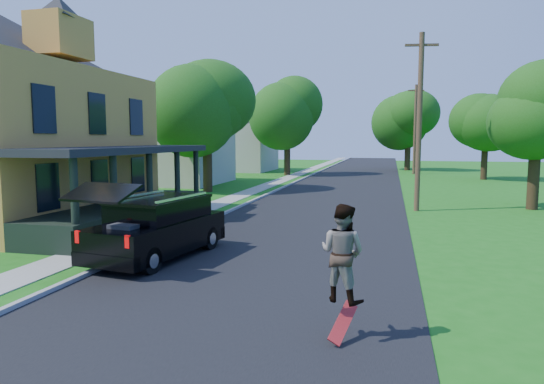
% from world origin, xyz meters
% --- Properties ---
extents(ground, '(140.00, 140.00, 0.00)m').
position_xyz_m(ground, '(0.00, 0.00, 0.00)').
color(ground, '#196414').
rests_on(ground, ground).
extents(street, '(8.00, 120.00, 0.02)m').
position_xyz_m(street, '(0.00, 20.00, 0.00)').
color(street, black).
rests_on(street, ground).
extents(curb, '(0.15, 120.00, 0.12)m').
position_xyz_m(curb, '(-4.05, 20.00, 0.00)').
color(curb, gray).
rests_on(curb, ground).
extents(sidewalk, '(1.30, 120.00, 0.03)m').
position_xyz_m(sidewalk, '(-5.60, 20.00, 0.00)').
color(sidewalk, gray).
rests_on(sidewalk, ground).
extents(front_walk, '(6.50, 1.20, 0.03)m').
position_xyz_m(front_walk, '(-9.50, 6.00, 0.00)').
color(front_walk, gray).
rests_on(front_walk, ground).
extents(neighbor_house_mid, '(12.78, 12.78, 8.30)m').
position_xyz_m(neighbor_house_mid, '(-13.50, 24.00, 4.19)').
color(neighbor_house_mid, beige).
rests_on(neighbor_house_mid, ground).
extents(neighbor_house_far, '(12.78, 12.78, 8.30)m').
position_xyz_m(neighbor_house_far, '(-13.50, 40.00, 4.19)').
color(neighbor_house_far, beige).
rests_on(neighbor_house_far, ground).
extents(black_suv, '(2.56, 5.20, 2.32)m').
position_xyz_m(black_suv, '(-3.20, 1.50, 0.89)').
color(black_suv, black).
rests_on(black_suv, ground).
extents(skateboarder, '(1.00, 0.91, 1.67)m').
position_xyz_m(skateboarder, '(2.50, -2.91, 1.49)').
color(skateboarder, black).
rests_on(skateboarder, ground).
extents(skateboard, '(0.44, 0.71, 0.59)m').
position_xyz_m(skateboard, '(2.55, -3.07, 0.31)').
color(skateboard, '#A00D0E').
rests_on(skateboard, ground).
extents(tree_left_mid, '(5.98, 5.82, 8.89)m').
position_xyz_m(tree_left_mid, '(-8.41, 18.68, 5.69)').
color(tree_left_mid, black).
rests_on(tree_left_mid, ground).
extents(tree_left_far, '(7.72, 7.51, 10.00)m').
position_xyz_m(tree_left_far, '(-6.47, 34.46, 6.56)').
color(tree_left_far, black).
rests_on(tree_left_far, ground).
extents(tree_right_near, '(5.67, 5.30, 7.36)m').
position_xyz_m(tree_right_near, '(9.95, 14.82, 4.99)').
color(tree_right_near, black).
rests_on(tree_right_near, ground).
extents(tree_right_mid, '(5.62, 5.64, 8.33)m').
position_xyz_m(tree_right_mid, '(10.92, 33.31, 5.54)').
color(tree_right_mid, black).
rests_on(tree_right_mid, ground).
extents(tree_right_far, '(8.01, 7.71, 9.50)m').
position_xyz_m(tree_right_far, '(4.94, 44.74, 6.20)').
color(tree_right_far, black).
rests_on(tree_right_far, ground).
extents(utility_pole_near, '(1.53, 0.34, 8.32)m').
position_xyz_m(utility_pole_near, '(4.50, 12.95, 4.29)').
color(utility_pole_near, '#493322').
rests_on(utility_pole_near, ground).
extents(utility_pole_far, '(1.54, 0.37, 8.71)m').
position_xyz_m(utility_pole_far, '(5.45, 38.76, 4.49)').
color(utility_pole_far, '#493322').
rests_on(utility_pole_far, ground).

